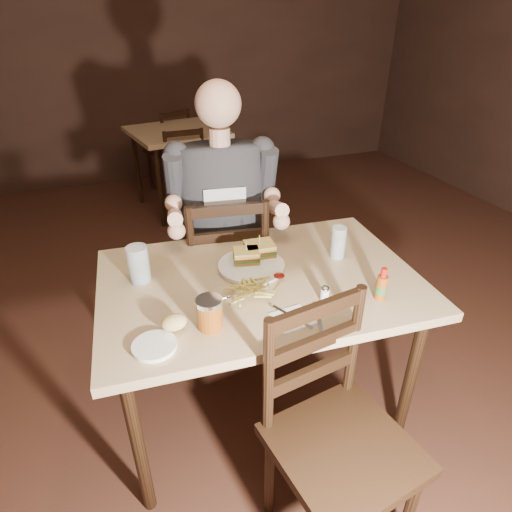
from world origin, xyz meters
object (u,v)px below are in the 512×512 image
object	(u,v)px
bg_chair_near	(192,185)
glass_right	(338,243)
chair_near	(344,449)
bg_chair_far	(169,150)
glass_left	(139,264)
bg_table	(177,139)
chair_far	(225,270)
side_plate	(155,347)
syrup_dispenser	(210,313)
main_table	(260,293)
hot_sauce	(382,284)
diner	(223,188)
dinner_plate	(251,267)

from	to	relation	value
bg_chair_near	glass_right	size ratio (longest dim) A/B	5.80
chair_near	bg_chair_far	bearing A→B (deg)	79.45
glass_left	bg_chair_near	bearing A→B (deg)	71.98
bg_table	chair_far	size ratio (longest dim) A/B	0.97
side_plate	chair_far	bearing A→B (deg)	60.13
bg_table	glass_right	xyz separation A→B (m)	(0.23, -2.57, 0.16)
chair_far	syrup_dispenser	distance (m)	0.91
glass_right	main_table	bearing A→B (deg)	-173.19
glass_left	hot_sauce	xyz separation A→B (m)	(0.85, -0.44, -0.01)
glass_right	diner	bearing A→B (deg)	129.86
main_table	hot_sauce	distance (m)	0.50
bg_table	dinner_plate	xyz separation A→B (m)	(-0.17, -2.53, 0.10)
glass_left	glass_right	size ratio (longest dim) A/B	1.06
bg_chair_far	chair_far	bearing A→B (deg)	63.04
bg_chair_far	dinner_plate	xyz separation A→B (m)	(-0.17, -3.08, 0.35)
chair_far	main_table	bearing A→B (deg)	97.97
glass_right	bg_chair_near	bearing A→B (deg)	96.36
main_table	chair_near	world-z (taller)	chair_near
glass_right	glass_left	bearing A→B (deg)	172.78
bg_table	diner	size ratio (longest dim) A/B	0.96
dinner_plate	glass_left	size ratio (longest dim) A/B	1.77
glass_right	side_plate	world-z (taller)	glass_right
main_table	bg_table	bearing A→B (deg)	86.51
diner	hot_sauce	world-z (taller)	diner
chair_near	dinner_plate	size ratio (longest dim) A/B	3.41
chair_far	bg_table	bearing A→B (deg)	-85.88
diner	side_plate	xyz separation A→B (m)	(-0.47, -0.78, -0.21)
chair_near	hot_sauce	bearing A→B (deg)	37.83
chair_far	hot_sauce	world-z (taller)	chair_far
glass_left	hot_sauce	size ratio (longest dim) A/B	1.15
chair_near	hot_sauce	xyz separation A→B (m)	(0.32, 0.35, 0.37)
diner	glass_right	world-z (taller)	diner
bg_table	hot_sauce	xyz separation A→B (m)	(0.22, -2.91, 0.16)
diner	hot_sauce	distance (m)	0.90
bg_table	dinner_plate	world-z (taller)	dinner_plate
chair_near	dinner_plate	world-z (taller)	chair_near
hot_sauce	dinner_plate	bearing A→B (deg)	135.98
bg_chair_near	syrup_dispenser	size ratio (longest dim) A/B	7.24
glass_left	main_table	bearing A→B (deg)	-18.32
chair_far	hot_sauce	bearing A→B (deg)	122.31
main_table	glass_left	world-z (taller)	glass_left
chair_near	bg_chair_far	xyz separation A→B (m)	(0.10, 3.81, -0.04)
hot_sauce	syrup_dispenser	size ratio (longest dim) A/B	1.15
side_plate	dinner_plate	bearing A→B (deg)	37.53
glass_right	bg_chair_far	bearing A→B (deg)	94.13
main_table	bg_chair_near	bearing A→B (deg)	85.59
bg_chair_near	glass_left	size ratio (longest dim) A/B	5.47
main_table	bg_chair_near	xyz separation A→B (m)	(0.16, 2.07, -0.27)
bg_table	side_plate	world-z (taller)	side_plate
bg_chair_far	glass_right	bearing A→B (deg)	70.58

